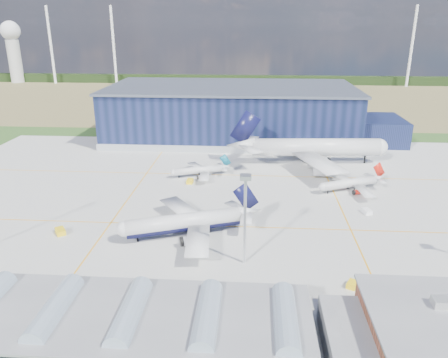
% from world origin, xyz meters
% --- Properties ---
extents(ground, '(600.00, 600.00, 0.00)m').
position_xyz_m(ground, '(0.00, 0.00, 0.00)').
color(ground, '#2F5A22').
rests_on(ground, ground).
extents(apron, '(220.00, 160.00, 0.08)m').
position_xyz_m(apron, '(0.00, 10.00, 0.03)').
color(apron, '#AEAEA8').
rests_on(apron, ground).
extents(farmland, '(600.00, 220.00, 0.01)m').
position_xyz_m(farmland, '(0.00, 220.00, 0.00)').
color(farmland, olive).
rests_on(farmland, ground).
extents(treeline, '(600.00, 8.00, 8.00)m').
position_xyz_m(treeline, '(0.00, 300.00, 4.00)').
color(treeline, black).
rests_on(treeline, ground).
extents(horizon_dressing, '(440.20, 18.00, 70.00)m').
position_xyz_m(horizon_dressing, '(-191.30, 294.39, 34.20)').
color(horizon_dressing, white).
rests_on(horizon_dressing, ground).
extents(hangar, '(145.00, 62.00, 26.10)m').
position_xyz_m(hangar, '(2.81, 94.80, 11.62)').
color(hangar, '#101A37').
rests_on(hangar, ground).
extents(glass_concourse, '(78.00, 23.00, 8.60)m').
position_xyz_m(glass_concourse, '(-6.45, -60.00, 3.69)').
color(glass_concourse, black).
rests_on(glass_concourse, ground).
extents(light_mast_center, '(2.60, 2.60, 23.00)m').
position_xyz_m(light_mast_center, '(10.00, -30.00, 15.43)').
color(light_mast_center, silver).
rests_on(light_mast_center, ground).
extents(airliner_navy, '(52.69, 52.17, 13.40)m').
position_xyz_m(airliner_navy, '(-7.01, -16.57, 6.70)').
color(airliner_navy, silver).
rests_on(airliner_navy, ground).
extents(airliner_red, '(35.99, 35.68, 8.96)m').
position_xyz_m(airliner_red, '(45.53, 21.25, 4.48)').
color(airliner_red, silver).
rests_on(airliner_red, ground).
extents(airliner_widebody, '(71.70, 70.35, 21.87)m').
position_xyz_m(airliner_widebody, '(37.43, 52.27, 10.93)').
color(airliner_widebody, silver).
rests_on(airliner_widebody, ground).
extents(airliner_regional, '(30.90, 30.58, 7.95)m').
position_xyz_m(airliner_regional, '(-9.18, 32.62, 3.97)').
color(airliner_regional, silver).
rests_on(airliner_regional, ground).
extents(gse_tug_a, '(4.09, 4.46, 1.59)m').
position_xyz_m(gse_tug_a, '(-41.87, -18.04, 0.79)').
color(gse_tug_a, yellow).
rests_on(gse_tug_a, ground).
extents(gse_tug_b, '(3.17, 3.59, 1.30)m').
position_xyz_m(gse_tug_b, '(34.45, -38.87, 0.65)').
color(gse_tug_b, yellow).
rests_on(gse_tug_b, ground).
extents(gse_van_a, '(5.70, 3.71, 2.29)m').
position_xyz_m(gse_van_a, '(-8.53, -8.43, 1.15)').
color(gse_van_a, white).
rests_on(gse_van_a, ground).
extents(gse_cart_a, '(3.05, 3.81, 1.44)m').
position_xyz_m(gse_cart_a, '(47.25, 2.02, 0.72)').
color(gse_cart_a, white).
rests_on(gse_cart_a, ground).
extents(gse_van_b, '(4.54, 4.91, 2.11)m').
position_xyz_m(gse_van_b, '(6.62, -7.09, 1.06)').
color(gse_van_b, white).
rests_on(gse_van_b, ground).
extents(gse_tug_c, '(2.26, 3.50, 1.50)m').
position_xyz_m(gse_tug_c, '(-11.44, 25.05, 0.75)').
color(gse_tug_c, yellow).
rests_on(gse_tug_c, ground).
extents(gse_cart_b, '(3.37, 3.25, 1.22)m').
position_xyz_m(gse_cart_b, '(-5.89, 35.42, 0.61)').
color(gse_cart_b, white).
rests_on(gse_cart_b, ground).
extents(airstair, '(3.28, 4.72, 2.80)m').
position_xyz_m(airstair, '(-11.46, -13.26, 1.40)').
color(airstair, white).
rests_on(airstair, ground).
extents(car_a, '(3.70, 2.61, 1.17)m').
position_xyz_m(car_a, '(43.13, -48.00, 0.58)').
color(car_a, '#99999E').
rests_on(car_a, ground).
extents(car_b, '(3.56, 1.40, 1.15)m').
position_xyz_m(car_b, '(-11.68, -48.00, 0.58)').
color(car_b, '#99999E').
rests_on(car_b, ground).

